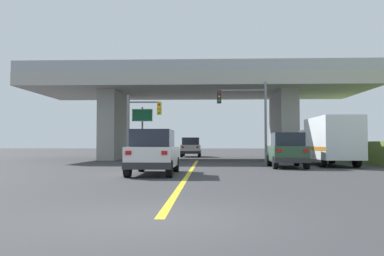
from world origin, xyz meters
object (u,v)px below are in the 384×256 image
Objects in this scene: traffic_signal_nearside at (249,110)px; highway_sign at (142,121)px; box_truck at (329,140)px; sedan_oncoming at (191,147)px; traffic_signal_farside at (140,119)px; suv_crossing at (287,150)px; suv_lead at (154,152)px.

traffic_signal_nearside is 9.68m from highway_sign.
sedan_oncoming is at bearing 119.59° from box_truck.
traffic_signal_farside reaches higher than box_truck.
box_truck is 15.74m from highway_sign.
traffic_signal_farside reaches higher than suv_crossing.
box_truck is 1.42× the size of traffic_signal_farside.
box_truck is (3.13, 2.34, 0.59)m from suv_crossing.
highway_sign is at bearing 136.81° from suv_crossing.
suv_lead is 0.78× the size of traffic_signal_nearside.
suv_lead and suv_crossing have the same top height.
suv_crossing is 14.83m from highway_sign.
suv_crossing is 0.99× the size of sedan_oncoming.
suv_lead is 1.04× the size of highway_sign.
sedan_oncoming is at bearing 75.34° from traffic_signal_farside.
traffic_signal_nearside is (4.88, -12.93, 2.84)m from sedan_oncoming.
sedan_oncoming is 13.33m from traffic_signal_farside.
sedan_oncoming is (-6.42, 19.16, 0.00)m from suv_crossing.
suv_crossing is (7.06, 5.59, -0.00)m from suv_lead.
traffic_signal_farside is at bearing 149.13° from suv_crossing.
highway_sign is at bearing 96.59° from traffic_signal_farside.
box_truck reaches higher than suv_lead.
traffic_signal_farside is at bearing 162.31° from box_truck.
highway_sign is (-0.47, 4.06, 0.10)m from traffic_signal_farside.
suv_crossing is 3.95m from box_truck.
traffic_signal_nearside reaches higher than highway_sign.
traffic_signal_farside is at bearing -104.66° from sedan_oncoming.
traffic_signal_farside is (-3.33, -12.72, 2.23)m from sedan_oncoming.
sedan_oncoming is (-9.55, 16.82, -0.59)m from box_truck.
sedan_oncoming is 14.11m from traffic_signal_nearside.
suv_crossing is at bearing -71.48° from sedan_oncoming.
suv_lead is 1.07× the size of suv_crossing.
highway_sign is (-3.79, -8.66, 2.34)m from sedan_oncoming.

